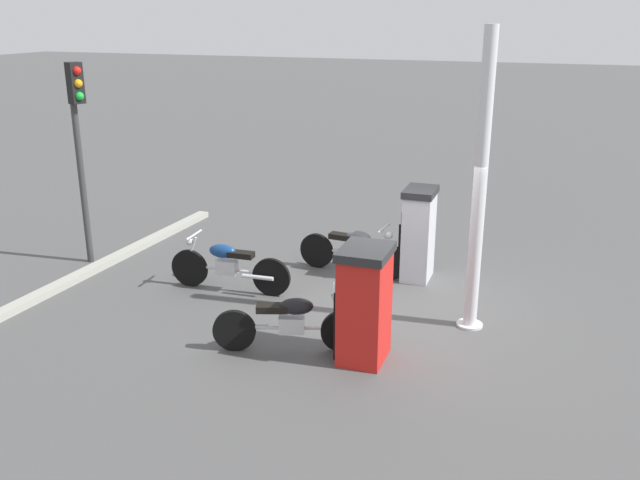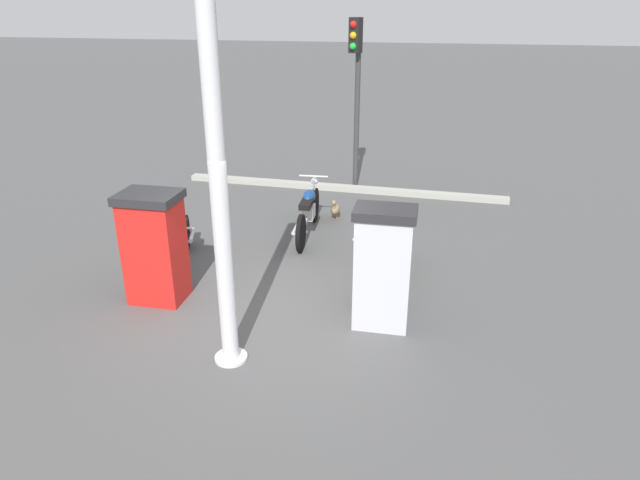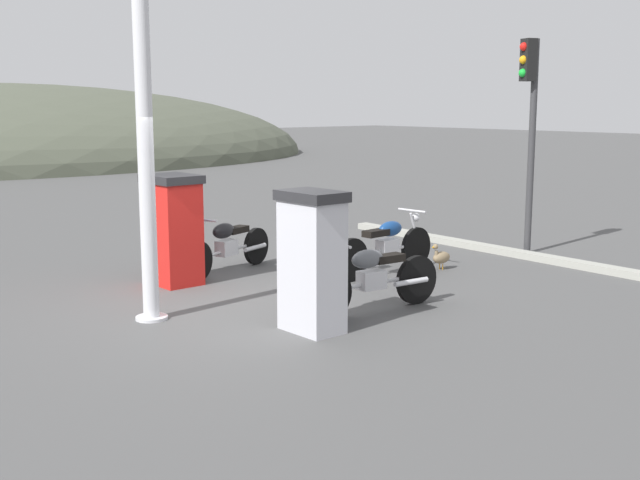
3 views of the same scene
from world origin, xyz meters
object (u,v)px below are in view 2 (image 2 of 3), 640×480
at_px(motorcycle_far_pump, 180,243).
at_px(motorcycle_extra, 308,211).
at_px(fuel_pump_far, 155,247).
at_px(roadside_traffic_light, 356,75).
at_px(fuel_pump_near, 383,267).
at_px(canopy_support_pole, 219,192).
at_px(motorcycle_near_pump, 380,257).
at_px(wandering_duck, 335,209).

xyz_separation_m(motorcycle_far_pump, motorcycle_extra, (1.87, -1.67, 0.02)).
bearing_deg(fuel_pump_far, motorcycle_far_pump, 7.96).
bearing_deg(fuel_pump_far, roadside_traffic_light, -17.14).
height_order(fuel_pump_near, fuel_pump_far, fuel_pump_near).
bearing_deg(canopy_support_pole, motorcycle_near_pump, -32.46).
bearing_deg(fuel_pump_near, roadside_traffic_light, 13.03).
bearing_deg(motorcycle_far_pump, fuel_pump_near, -106.96).
distance_m(motorcycle_extra, roadside_traffic_light, 3.77).
relative_size(wandering_duck, roadside_traffic_light, 0.12).
bearing_deg(motorcycle_near_pump, fuel_pump_far, 110.42).
bearing_deg(roadside_traffic_light, fuel_pump_far, 162.86).
bearing_deg(fuel_pump_near, motorcycle_extra, 30.68).
bearing_deg(wandering_duck, fuel_pump_far, 154.13).
xyz_separation_m(motorcycle_far_pump, canopy_support_pole, (-2.26, -1.72, 1.70)).
bearing_deg(motorcycle_far_pump, fuel_pump_far, -172.04).
bearing_deg(fuel_pump_near, canopy_support_pole, 126.03).
distance_m(fuel_pump_near, fuel_pump_far, 3.25).
bearing_deg(roadside_traffic_light, wandering_duck, 179.93).
xyz_separation_m(motorcycle_extra, canopy_support_pole, (-4.13, -0.05, 1.67)).
xyz_separation_m(motorcycle_near_pump, motorcycle_far_pump, (-0.11, 3.23, -0.01)).
height_order(fuel_pump_far, roadside_traffic_light, roadside_traffic_light).
height_order(fuel_pump_far, motorcycle_far_pump, fuel_pump_far).
bearing_deg(fuel_pump_far, motorcycle_near_pump, -69.58).
xyz_separation_m(wandering_duck, canopy_support_pole, (-5.05, 0.28, 1.93)).
bearing_deg(motorcycle_near_pump, motorcycle_far_pump, 91.96).
bearing_deg(roadside_traffic_light, motorcycle_far_pump, 158.12).
xyz_separation_m(fuel_pump_near, motorcycle_far_pump, (1.04, 3.40, -0.40)).
distance_m(motorcycle_near_pump, canopy_support_pole, 3.27).
height_order(roadside_traffic_light, canopy_support_pole, canopy_support_pole).
bearing_deg(roadside_traffic_light, fuel_pump_near, -166.97).
bearing_deg(canopy_support_pole, roadside_traffic_light, -2.24).
distance_m(motorcycle_near_pump, roadside_traffic_light, 5.45).
height_order(motorcycle_far_pump, motorcycle_extra, motorcycle_extra).
distance_m(fuel_pump_far, canopy_support_pole, 2.39).
relative_size(motorcycle_near_pump, motorcycle_far_pump, 1.03).
distance_m(fuel_pump_far, motorcycle_near_pump, 3.31).
relative_size(motorcycle_near_pump, roadside_traffic_light, 0.56).
xyz_separation_m(fuel_pump_far, motorcycle_extra, (2.91, -1.53, -0.36)).
height_order(motorcycle_extra, wandering_duck, motorcycle_extra).
xyz_separation_m(fuel_pump_far, wandering_duck, (3.83, -1.86, -0.62)).
bearing_deg(canopy_support_pole, fuel_pump_near, -53.97).
bearing_deg(motorcycle_far_pump, motorcycle_near_pump, -88.04).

